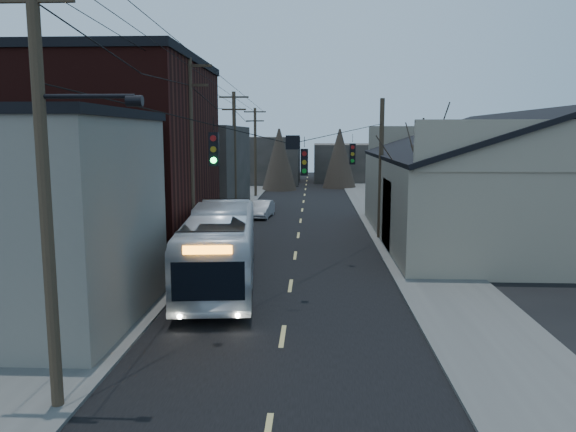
# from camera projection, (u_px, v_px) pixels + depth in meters

# --- Properties ---
(road_surface) EXTENTS (9.00, 110.00, 0.02)m
(road_surface) POSITION_uv_depth(u_px,v_px,m) (300.00, 225.00, 39.61)
(road_surface) COLOR black
(road_surface) RESTS_ON ground
(sidewalk_left) EXTENTS (4.00, 110.00, 0.12)m
(sidewalk_left) POSITION_uv_depth(u_px,v_px,m) (209.00, 224.00, 39.90)
(sidewalk_left) COLOR #474744
(sidewalk_left) RESTS_ON ground
(sidewalk_right) EXTENTS (4.00, 110.00, 0.12)m
(sidewalk_right) POSITION_uv_depth(u_px,v_px,m) (392.00, 225.00, 39.31)
(sidewalk_right) COLOR #474744
(sidewalk_right) RESTS_ON ground
(building_clapboard) EXTENTS (8.00, 8.00, 7.00)m
(building_clapboard) POSITION_uv_depth(u_px,v_px,m) (16.00, 221.00, 18.76)
(building_clapboard) COLOR #6D655B
(building_clapboard) RESTS_ON ground
(building_brick) EXTENTS (10.00, 12.00, 10.00)m
(building_brick) POSITION_uv_depth(u_px,v_px,m) (105.00, 161.00, 29.46)
(building_brick) COLOR black
(building_brick) RESTS_ON ground
(building_left_far) EXTENTS (9.00, 14.00, 7.00)m
(building_left_far) POSITION_uv_depth(u_px,v_px,m) (185.00, 170.00, 45.47)
(building_left_far) COLOR #302C27
(building_left_far) RESTS_ON ground
(warehouse) EXTENTS (16.16, 20.60, 7.73)m
(warehouse) POSITION_uv_depth(u_px,v_px,m) (514.00, 196.00, 33.69)
(warehouse) COLOR gray
(warehouse) RESTS_ON ground
(building_far_left) EXTENTS (10.00, 12.00, 6.00)m
(building_far_left) POSITION_uv_depth(u_px,v_px,m) (261.00, 160.00, 74.05)
(building_far_left) COLOR #302C27
(building_far_left) RESTS_ON ground
(building_far_right) EXTENTS (12.00, 14.00, 5.00)m
(building_far_right) POSITION_uv_depth(u_px,v_px,m) (357.00, 162.00, 78.47)
(building_far_right) COLOR #302C27
(building_far_right) RESTS_ON ground
(bare_tree) EXTENTS (0.40, 0.40, 7.20)m
(bare_tree) POSITION_uv_depth(u_px,v_px,m) (421.00, 189.00, 28.91)
(bare_tree) COLOR black
(bare_tree) RESTS_ON ground
(utility_lines) EXTENTS (11.24, 45.28, 10.50)m
(utility_lines) POSITION_uv_depth(u_px,v_px,m) (245.00, 159.00, 33.25)
(utility_lines) COLOR #382B1E
(utility_lines) RESTS_ON ground
(bus) EXTENTS (3.88, 11.92, 3.26)m
(bus) POSITION_uv_depth(u_px,v_px,m) (220.00, 247.00, 23.82)
(bus) COLOR silver
(bus) RESTS_ON ground
(parked_car) EXTENTS (1.81, 4.10, 1.31)m
(parked_car) POSITION_uv_depth(u_px,v_px,m) (262.00, 209.00, 43.25)
(parked_car) COLOR #B1B3B9
(parked_car) RESTS_ON ground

